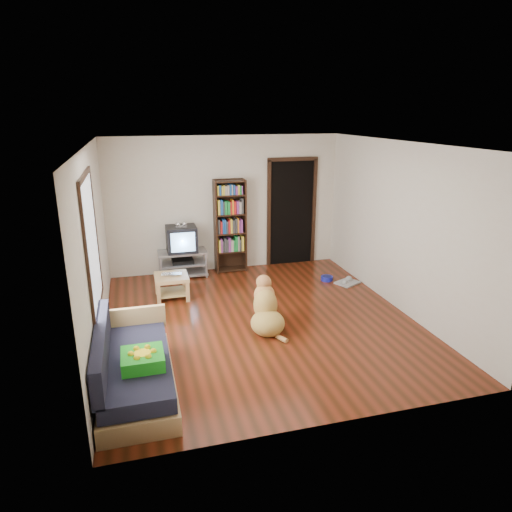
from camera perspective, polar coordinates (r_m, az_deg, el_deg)
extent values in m
plane|color=#612110|center=(6.97, 0.53, -8.01)|extent=(5.00, 5.00, 0.00)
plane|color=white|center=(6.30, 0.60, 13.84)|extent=(5.00, 5.00, 0.00)
plane|color=beige|center=(8.89, -3.84, 6.46)|extent=(4.50, 0.00, 4.50)
plane|color=beige|center=(4.30, 9.69, -6.20)|extent=(4.50, 0.00, 4.50)
plane|color=beige|center=(6.31, -19.51, 0.81)|extent=(0.00, 5.00, 5.00)
plane|color=beige|center=(7.43, 17.54, 3.45)|extent=(0.00, 5.00, 5.00)
cube|color=green|center=(5.13, -13.97, -12.41)|extent=(0.45, 0.45, 0.15)
imported|color=silver|center=(7.72, -10.54, -2.38)|extent=(0.37, 0.27, 0.03)
cylinder|color=#151B96|center=(8.63, 8.85, -2.77)|extent=(0.22, 0.22, 0.08)
cube|color=#A9A9A9|center=(8.55, 11.36, -3.29)|extent=(0.50, 0.46, 0.03)
cube|color=white|center=(5.78, -19.86, 1.33)|extent=(0.02, 1.30, 1.60)
cube|color=black|center=(5.62, -20.68, 9.39)|extent=(0.03, 1.42, 0.06)
cube|color=black|center=(6.04, -19.00, -6.14)|extent=(0.03, 1.42, 0.06)
cube|color=black|center=(5.11, -20.32, -0.79)|extent=(0.03, 0.06, 1.70)
cube|color=black|center=(6.45, -19.40, 3.02)|extent=(0.03, 0.06, 1.70)
cube|color=black|center=(9.28, 4.44, 5.34)|extent=(0.90, 0.02, 2.10)
cube|color=black|center=(9.12, 1.62, 5.17)|extent=(0.07, 0.05, 2.14)
cube|color=black|center=(9.43, 7.24, 5.46)|extent=(0.07, 0.05, 2.14)
cube|color=black|center=(9.09, 4.64, 11.99)|extent=(1.03, 0.05, 0.07)
cube|color=#99999E|center=(8.72, -9.20, 0.48)|extent=(0.90, 0.45, 0.04)
cube|color=#99999E|center=(8.79, -9.13, -0.95)|extent=(0.86, 0.42, 0.03)
cube|color=#99999E|center=(8.85, -9.07, -2.12)|extent=(0.90, 0.45, 0.04)
cylinder|color=#99999E|center=(8.57, -11.77, -1.59)|extent=(0.04, 0.04, 0.50)
cylinder|color=#99999E|center=(8.65, -6.22, -1.13)|extent=(0.04, 0.04, 0.50)
cylinder|color=#99999E|center=(8.95, -11.95, -0.77)|extent=(0.04, 0.04, 0.50)
cylinder|color=#99999E|center=(9.02, -6.63, -0.34)|extent=(0.04, 0.04, 0.50)
cube|color=black|center=(8.77, -9.15, -0.64)|extent=(0.40, 0.30, 0.07)
cube|color=black|center=(8.64, -9.29, 2.13)|extent=(0.55, 0.48, 0.48)
cube|color=black|center=(8.84, -9.43, 2.46)|extent=(0.40, 0.14, 0.36)
cube|color=#8CBFF2|center=(8.41, -9.10, 1.70)|extent=(0.44, 0.02, 0.36)
cube|color=silver|center=(8.53, -9.33, 3.66)|extent=(0.20, 0.07, 0.02)
sphere|color=silver|center=(8.52, -9.75, 3.92)|extent=(0.09, 0.09, 0.09)
sphere|color=silver|center=(8.53, -8.95, 3.98)|extent=(0.09, 0.09, 0.09)
cube|color=black|center=(8.78, -5.08, 3.61)|extent=(0.03, 0.30, 1.80)
cube|color=black|center=(8.89, -1.46, 3.86)|extent=(0.03, 0.30, 1.80)
cube|color=black|center=(8.96, -3.45, 3.94)|extent=(0.60, 0.02, 1.80)
cube|color=black|center=(9.08, -3.16, -1.60)|extent=(0.56, 0.28, 0.02)
cube|color=black|center=(8.96, -3.20, 0.63)|extent=(0.56, 0.28, 0.03)
cube|color=black|center=(8.86, -3.24, 2.92)|extent=(0.56, 0.28, 0.02)
cube|color=black|center=(8.77, -3.29, 5.26)|extent=(0.56, 0.28, 0.02)
cube|color=black|center=(8.70, -3.33, 7.64)|extent=(0.56, 0.28, 0.02)
cube|color=black|center=(8.66, -3.36, 9.33)|extent=(0.56, 0.28, 0.02)
cube|color=tan|center=(5.49, -14.60, -15.02)|extent=(0.80, 1.80, 0.22)
cube|color=#1E1E2D|center=(5.37, -14.78, -13.04)|extent=(0.74, 1.74, 0.18)
cube|color=#1E1E2D|center=(5.26, -18.77, -10.75)|extent=(0.12, 1.74, 0.40)
cube|color=tan|center=(6.06, -15.06, -7.57)|extent=(0.80, 0.06, 0.30)
cube|color=tan|center=(7.76, -10.54, -2.61)|extent=(0.55, 0.55, 0.06)
cube|color=tan|center=(7.86, -10.43, -4.46)|extent=(0.45, 0.45, 0.03)
cube|color=tan|center=(7.60, -12.07, -4.76)|extent=(0.06, 0.06, 0.34)
cube|color=tan|center=(7.64, -8.54, -4.46)|extent=(0.06, 0.06, 0.34)
cube|color=tan|center=(8.04, -12.28, -3.52)|extent=(0.06, 0.06, 0.34)
cube|color=tan|center=(8.07, -8.95, -3.24)|extent=(0.06, 0.06, 0.34)
ellipsoid|color=tan|center=(6.54, 1.47, -8.38)|extent=(0.54, 0.57, 0.36)
ellipsoid|color=tan|center=(6.63, 1.18, -6.14)|extent=(0.39, 0.42, 0.47)
ellipsoid|color=tan|center=(6.67, 1.04, -4.91)|extent=(0.33, 0.31, 0.34)
ellipsoid|color=#C3824B|center=(6.66, 0.96, -3.27)|extent=(0.24, 0.27, 0.21)
ellipsoid|color=#D6AF52|center=(6.77, 0.79, -3.12)|extent=(0.11, 0.19, 0.09)
sphere|color=black|center=(6.85, 0.67, -2.87)|extent=(0.04, 0.04, 0.04)
ellipsoid|color=#B77E46|center=(6.61, 0.32, -3.51)|extent=(0.06, 0.08, 0.14)
ellipsoid|color=tan|center=(6.64, 1.71, -3.43)|extent=(0.06, 0.08, 0.14)
cylinder|color=#DAB354|center=(6.85, 0.27, -6.72)|extent=(0.09, 0.12, 0.39)
cylinder|color=gold|center=(6.88, 1.50, -6.63)|extent=(0.09, 0.12, 0.39)
sphere|color=tan|center=(6.97, 0.20, -7.83)|extent=(0.10, 0.10, 0.10)
sphere|color=tan|center=(6.99, 1.42, -7.75)|extent=(0.10, 0.10, 0.10)
cylinder|color=#C0854A|center=(6.43, 2.84, -10.07)|extent=(0.20, 0.34, 0.08)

